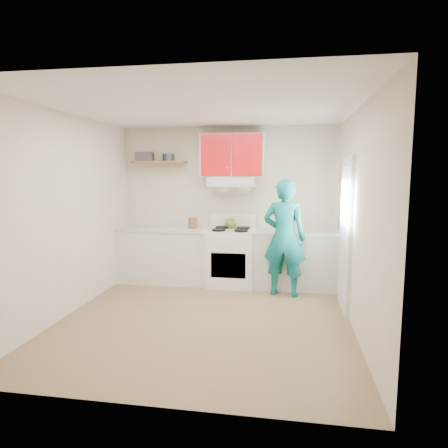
% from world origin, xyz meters
% --- Properties ---
extents(floor, '(3.80, 3.80, 0.00)m').
position_xyz_m(floor, '(0.00, 0.00, 0.00)').
color(floor, brown).
rests_on(floor, ground).
extents(ceiling, '(3.60, 3.80, 0.04)m').
position_xyz_m(ceiling, '(0.00, 0.00, 2.60)').
color(ceiling, white).
rests_on(ceiling, floor).
extents(back_wall, '(3.60, 0.04, 2.60)m').
position_xyz_m(back_wall, '(0.00, 1.90, 1.30)').
color(back_wall, beige).
rests_on(back_wall, floor).
extents(front_wall, '(3.60, 0.04, 2.60)m').
position_xyz_m(front_wall, '(0.00, -1.90, 1.30)').
color(front_wall, beige).
rests_on(front_wall, floor).
extents(left_wall, '(0.04, 3.80, 2.60)m').
position_xyz_m(left_wall, '(-1.80, 0.00, 1.30)').
color(left_wall, beige).
rests_on(left_wall, floor).
extents(right_wall, '(0.04, 3.80, 2.60)m').
position_xyz_m(right_wall, '(1.80, 0.00, 1.30)').
color(right_wall, beige).
rests_on(right_wall, floor).
extents(door, '(0.05, 0.85, 2.05)m').
position_xyz_m(door, '(1.78, 0.70, 1.02)').
color(door, white).
rests_on(door, floor).
extents(door_glass, '(0.01, 0.55, 0.95)m').
position_xyz_m(door_glass, '(1.75, 0.70, 1.45)').
color(door_glass, white).
rests_on(door_glass, door).
extents(counter_left, '(1.52, 0.60, 0.90)m').
position_xyz_m(counter_left, '(-1.04, 1.60, 0.45)').
color(counter_left, silver).
rests_on(counter_left, floor).
extents(counter_right, '(1.32, 0.60, 0.90)m').
position_xyz_m(counter_right, '(1.14, 1.60, 0.45)').
color(counter_right, silver).
rests_on(counter_right, floor).
extents(stove, '(0.76, 0.65, 0.92)m').
position_xyz_m(stove, '(0.10, 1.57, 0.46)').
color(stove, white).
rests_on(stove, floor).
extents(range_hood, '(0.76, 0.44, 0.15)m').
position_xyz_m(range_hood, '(0.10, 1.68, 1.70)').
color(range_hood, silver).
rests_on(range_hood, back_wall).
extents(upper_cabinets, '(1.02, 0.33, 0.70)m').
position_xyz_m(upper_cabinets, '(0.10, 1.73, 2.12)').
color(upper_cabinets, red).
rests_on(upper_cabinets, back_wall).
extents(shelf, '(0.90, 0.30, 0.04)m').
position_xyz_m(shelf, '(-1.15, 1.75, 2.02)').
color(shelf, brown).
rests_on(shelf, back_wall).
extents(books, '(0.31, 0.24, 0.15)m').
position_xyz_m(books, '(-1.40, 1.72, 2.11)').
color(books, '#3F3840').
rests_on(books, shelf).
extents(tin, '(0.24, 0.24, 0.12)m').
position_xyz_m(tin, '(-1.00, 1.78, 2.10)').
color(tin, '#333D4C').
rests_on(tin, shelf).
extents(kettle, '(0.21, 0.21, 0.16)m').
position_xyz_m(kettle, '(0.06, 1.77, 1.00)').
color(kettle, '#556D1E').
rests_on(kettle, stove).
extents(crock, '(0.17, 0.17, 0.19)m').
position_xyz_m(crock, '(-0.56, 1.68, 0.99)').
color(crock, brown).
rests_on(crock, counter_left).
extents(cutting_board, '(0.33, 0.27, 0.02)m').
position_xyz_m(cutting_board, '(0.78, 1.61, 0.91)').
color(cutting_board, olive).
rests_on(cutting_board, counter_right).
extents(silicone_mat, '(0.36, 0.32, 0.01)m').
position_xyz_m(silicone_mat, '(1.48, 1.55, 0.90)').
color(silicone_mat, '#B51219').
rests_on(silicone_mat, counter_right).
extents(person, '(0.70, 0.52, 1.76)m').
position_xyz_m(person, '(0.96, 1.17, 0.88)').
color(person, '#0C7074').
rests_on(person, floor).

